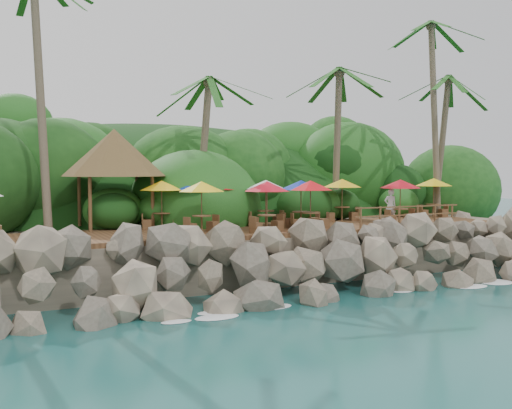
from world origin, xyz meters
name	(u,v)px	position (x,y,z in m)	size (l,w,h in m)	color
ground	(326,304)	(0.00, 0.00, 0.00)	(140.00, 140.00, 0.00)	#19514F
land_base	(185,234)	(0.00, 16.00, 1.05)	(32.00, 25.20, 2.10)	gray
jungle_hill	(152,238)	(0.00, 23.50, 0.00)	(44.80, 28.00, 15.40)	#143811
seawall	(299,266)	(0.00, 2.00, 1.15)	(29.00, 4.00, 2.30)	gray
terrace	(256,230)	(0.00, 6.00, 2.20)	(26.00, 5.00, 0.20)	brown
jungle_foliage	(191,253)	(0.00, 15.00, 0.00)	(44.00, 16.00, 12.00)	#143811
foam_line	(321,302)	(0.00, 0.30, 0.03)	(25.20, 0.80, 0.06)	white
palms	(264,29)	(1.85, 8.87, 12.13)	(31.55, 7.04, 13.85)	brown
palapa	(114,153)	(-5.75, 9.27, 5.79)	(4.84, 4.84, 4.60)	brown
dining_clusters	(267,188)	(0.64, 6.16, 4.13)	(25.64, 5.24, 2.21)	brown
railing	(408,214)	(6.92, 3.65, 2.91)	(6.10, 0.10, 1.00)	brown
waiter	(390,206)	(7.21, 5.37, 3.16)	(0.63, 0.41, 1.73)	silver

